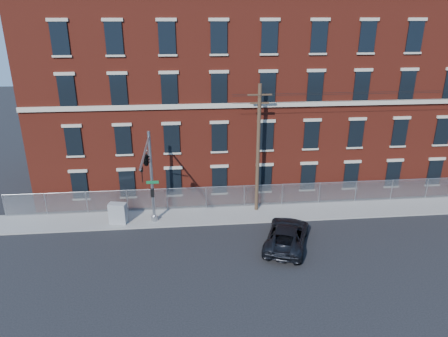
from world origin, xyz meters
TOP-DOWN VIEW (x-y plane):
  - ground at (0.00, 0.00)m, footprint 140.00×140.00m
  - sidewalk at (12.00, 5.00)m, footprint 65.00×3.00m
  - mill_building at (12.00, 13.93)m, footprint 55.30×14.32m
  - chain_link_fence at (12.00, 6.30)m, footprint 59.06×0.06m
  - traffic_signal_mast at (-6.00, 2.18)m, footprint 0.90×6.75m
  - utility_pole_near at (2.00, 5.60)m, footprint 1.80×0.28m
  - pickup_truck at (3.16, 0.28)m, footprint 4.41×6.12m
  - utility_cabinet at (-8.64, 4.37)m, footprint 1.37×0.88m

SIDE VIEW (x-z plane):
  - ground at x=0.00m, z-range 0.00..0.00m
  - sidewalk at x=12.00m, z-range 0.00..0.12m
  - pickup_truck at x=3.16m, z-range 0.00..1.55m
  - utility_cabinet at x=-8.64m, z-range 0.12..1.71m
  - chain_link_fence at x=12.00m, z-range 0.13..1.98m
  - utility_pole_near at x=2.00m, z-range 0.34..10.34m
  - traffic_signal_mast at x=-6.00m, z-range 1.89..8.89m
  - mill_building at x=12.00m, z-range 0.00..16.30m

